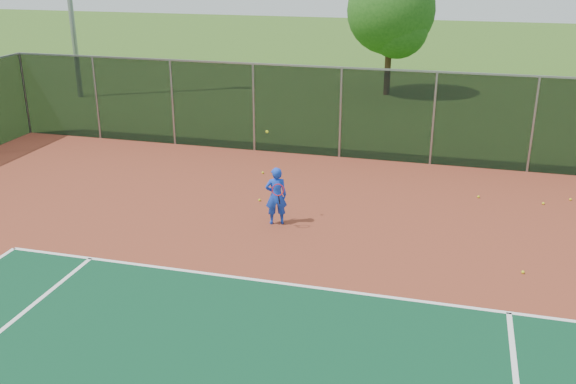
# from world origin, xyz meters

# --- Properties ---
(court_apron) EXTENTS (30.00, 20.00, 0.02)m
(court_apron) POSITION_xyz_m (0.00, 2.00, 0.01)
(court_apron) COLOR brown
(court_apron) RESTS_ON ground
(fence_back) EXTENTS (30.00, 0.06, 3.03)m
(fence_back) POSITION_xyz_m (0.00, 12.00, 1.56)
(fence_back) COLOR black
(fence_back) RESTS_ON court_apron
(tennis_player) EXTENTS (0.64, 0.68, 2.40)m
(tennis_player) POSITION_xyz_m (-3.50, 6.02, 0.77)
(tennis_player) COLOR blue
(tennis_player) RESTS_ON court_apron
(practice_ball_0) EXTENTS (0.07, 0.07, 0.07)m
(practice_ball_0) POSITION_xyz_m (2.38, 4.77, 0.06)
(practice_ball_0) COLOR yellow
(practice_ball_0) RESTS_ON court_apron
(practice_ball_2) EXTENTS (0.07, 0.07, 0.07)m
(practice_ball_2) POSITION_xyz_m (3.21, 9.15, 0.06)
(practice_ball_2) COLOR yellow
(practice_ball_2) RESTS_ON court_apron
(practice_ball_3) EXTENTS (0.07, 0.07, 0.07)m
(practice_ball_3) POSITION_xyz_m (-4.38, 7.38, 0.06)
(practice_ball_3) COLOR yellow
(practice_ball_3) RESTS_ON court_apron
(practice_ball_4) EXTENTS (0.07, 0.07, 0.07)m
(practice_ball_4) POSITION_xyz_m (3.97, 9.66, 0.06)
(practice_ball_4) COLOR yellow
(practice_ball_4) RESTS_ON court_apron
(practice_ball_5) EXTENTS (0.07, 0.07, 0.07)m
(practice_ball_5) POSITION_xyz_m (1.50, 9.22, 0.06)
(practice_ball_5) COLOR yellow
(practice_ball_5) RESTS_ON court_apron
(practice_ball_6) EXTENTS (0.07, 0.07, 0.07)m
(practice_ball_6) POSITION_xyz_m (-4.98, 9.65, 0.06)
(practice_ball_6) COLOR yellow
(practice_ball_6) RESTS_ON court_apron
(tree_back_left) EXTENTS (4.10, 4.10, 6.02)m
(tree_back_left) POSITION_xyz_m (-2.58, 22.50, 3.78)
(tree_back_left) COLOR #362013
(tree_back_left) RESTS_ON ground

